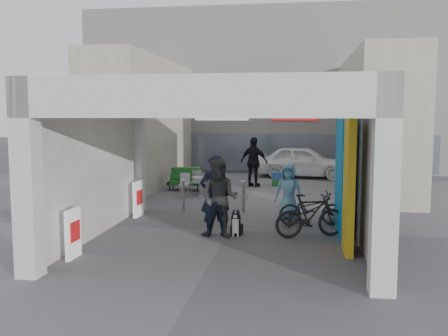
% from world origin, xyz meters
% --- Properties ---
extents(ground, '(90.00, 90.00, 0.00)m').
position_xyz_m(ground, '(0.00, 0.00, 0.00)').
color(ground, '#5B5B60').
rests_on(ground, ground).
extents(arcade_canopy, '(6.40, 6.45, 6.40)m').
position_xyz_m(arcade_canopy, '(0.54, -0.82, 2.30)').
color(arcade_canopy, '#BBBCB7').
rests_on(arcade_canopy, ground).
extents(far_building, '(18.00, 4.08, 8.00)m').
position_xyz_m(far_building, '(-0.00, 13.99, 3.99)').
color(far_building, silver).
rests_on(far_building, ground).
extents(plaza_bldg_left, '(2.00, 9.00, 5.00)m').
position_xyz_m(plaza_bldg_left, '(-4.50, 7.50, 2.50)').
color(plaza_bldg_left, '#BBB39B').
rests_on(plaza_bldg_left, ground).
extents(plaza_bldg_right, '(2.00, 9.00, 5.00)m').
position_xyz_m(plaza_bldg_right, '(4.50, 7.50, 2.50)').
color(plaza_bldg_right, '#BBB39B').
rests_on(plaza_bldg_right, ground).
extents(bollard_left, '(0.09, 0.09, 0.93)m').
position_xyz_m(bollard_left, '(-1.69, 2.28, 0.46)').
color(bollard_left, gray).
rests_on(bollard_left, ground).
extents(bollard_center, '(0.09, 0.09, 0.92)m').
position_xyz_m(bollard_center, '(0.11, 2.26, 0.46)').
color(bollard_center, gray).
rests_on(bollard_center, ground).
extents(bollard_right, '(0.09, 0.09, 0.83)m').
position_xyz_m(bollard_right, '(1.50, 2.48, 0.41)').
color(bollard_right, gray).
rests_on(bollard_right, ground).
extents(advert_board_near, '(0.11, 0.55, 1.00)m').
position_xyz_m(advert_board_near, '(-2.75, -2.83, 0.51)').
color(advert_board_near, silver).
rests_on(advert_board_near, ground).
extents(advert_board_far, '(0.14, 0.55, 1.00)m').
position_xyz_m(advert_board_far, '(-2.75, 1.26, 0.51)').
color(advert_board_far, silver).
rests_on(advert_board_far, ground).
extents(cafe_set, '(1.35, 1.09, 0.81)m').
position_xyz_m(cafe_set, '(-1.80, 5.21, 0.29)').
color(cafe_set, '#B4B4BA').
rests_on(cafe_set, ground).
extents(produce_stand, '(1.28, 0.70, 0.85)m').
position_xyz_m(produce_stand, '(-2.52, 6.21, 0.34)').
color(produce_stand, black).
rests_on(produce_stand, ground).
extents(crate_stack, '(0.47, 0.37, 0.56)m').
position_xyz_m(crate_stack, '(0.91, 7.83, 0.28)').
color(crate_stack, '#1B5F23').
rests_on(crate_stack, ground).
extents(border_collie, '(0.24, 0.47, 0.65)m').
position_xyz_m(border_collie, '(0.24, -0.51, 0.26)').
color(border_collie, black).
rests_on(border_collie, ground).
extents(man_with_dog, '(0.82, 0.68, 1.92)m').
position_xyz_m(man_with_dog, '(-0.26, -0.63, 0.96)').
color(man_with_dog, black).
rests_on(man_with_dog, ground).
extents(man_back_turned, '(1.01, 0.85, 1.86)m').
position_xyz_m(man_back_turned, '(-0.13, -0.76, 0.93)').
color(man_back_turned, '#404143').
rests_on(man_back_turned, ground).
extents(man_elderly, '(0.80, 0.59, 1.51)m').
position_xyz_m(man_elderly, '(1.42, 1.59, 0.75)').
color(man_elderly, '#5D95B6').
rests_on(man_elderly, ground).
extents(man_crates, '(1.24, 0.86, 1.96)m').
position_xyz_m(man_crates, '(-0.04, 7.50, 0.98)').
color(man_crates, black).
rests_on(man_crates, ground).
extents(bicycle_front, '(1.74, 0.90, 0.87)m').
position_xyz_m(bicycle_front, '(2.02, 0.87, 0.44)').
color(bicycle_front, black).
rests_on(bicycle_front, ground).
extents(bicycle_rear, '(1.78, 1.05, 1.03)m').
position_xyz_m(bicycle_rear, '(1.97, -0.42, 0.52)').
color(bicycle_rear, black).
rests_on(bicycle_rear, ground).
extents(white_van, '(4.42, 2.26, 1.44)m').
position_xyz_m(white_van, '(1.92, 10.68, 0.72)').
color(white_van, white).
rests_on(white_van, ground).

